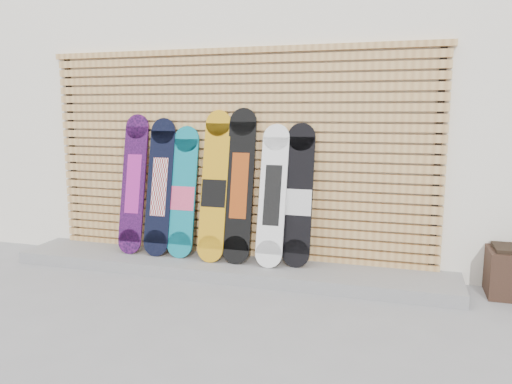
% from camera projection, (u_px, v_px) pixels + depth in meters
% --- Properties ---
extents(ground, '(80.00, 80.00, 0.00)m').
position_uv_depth(ground, '(216.00, 297.00, 4.49)').
color(ground, gray).
rests_on(ground, ground).
extents(building, '(12.00, 5.00, 3.60)m').
position_uv_depth(building, '(332.00, 101.00, 7.36)').
color(building, white).
rests_on(building, ground).
extents(concrete_step, '(4.60, 0.70, 0.12)m').
position_uv_depth(concrete_step, '(226.00, 267.00, 5.16)').
color(concrete_step, gray).
rests_on(concrete_step, ground).
extents(slat_wall, '(4.26, 0.08, 2.29)m').
position_uv_depth(slat_wall, '(234.00, 154.00, 5.25)').
color(slat_wall, tan).
rests_on(slat_wall, ground).
extents(snowboard_0, '(0.27, 0.33, 1.50)m').
position_uv_depth(snowboard_0, '(134.00, 184.00, 5.44)').
color(snowboard_0, black).
rests_on(snowboard_0, concrete_step).
extents(snowboard_1, '(0.28, 0.33, 1.46)m').
position_uv_depth(snowboard_1, '(160.00, 187.00, 5.35)').
color(snowboard_1, black).
rests_on(snowboard_1, concrete_step).
extents(snowboard_2, '(0.28, 0.32, 1.38)m').
position_uv_depth(snowboard_2, '(183.00, 193.00, 5.29)').
color(snowboard_2, '#0E7687').
rests_on(snowboard_2, concrete_step).
extents(snowboard_3, '(0.28, 0.37, 1.55)m').
position_uv_depth(snowboard_3, '(214.00, 187.00, 5.15)').
color(snowboard_3, orange).
rests_on(snowboard_3, concrete_step).
extents(snowboard_4, '(0.29, 0.34, 1.57)m').
position_uv_depth(snowboard_4, '(240.00, 186.00, 5.08)').
color(snowboard_4, black).
rests_on(snowboard_4, concrete_step).
extents(snowboard_5, '(0.27, 0.37, 1.41)m').
position_uv_depth(snowboard_5, '(273.00, 195.00, 4.98)').
color(snowboard_5, white).
rests_on(snowboard_5, concrete_step).
extents(snowboard_6, '(0.28, 0.28, 1.42)m').
position_uv_depth(snowboard_6, '(299.00, 196.00, 4.95)').
color(snowboard_6, black).
rests_on(snowboard_6, concrete_step).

